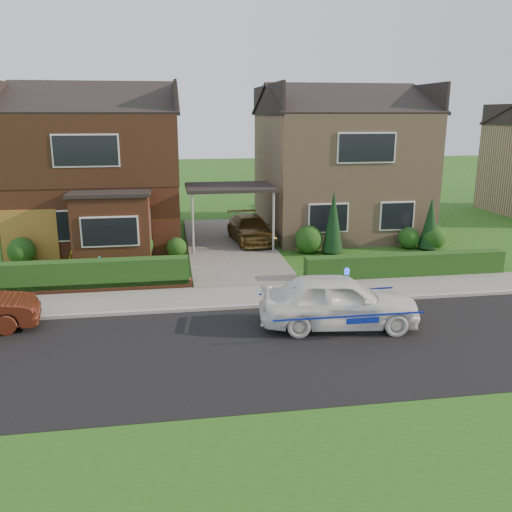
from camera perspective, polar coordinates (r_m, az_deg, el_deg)
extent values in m
plane|color=#1A4E14|center=(14.05, 2.31, -9.73)|extent=(120.00, 120.00, 0.00)
cube|color=black|center=(14.05, 2.31, -9.73)|extent=(60.00, 6.00, 0.02)
cube|color=#9E9993|center=(16.80, 0.28, -5.28)|extent=(60.00, 0.16, 0.12)
cube|color=slate|center=(17.79, -0.26, -4.16)|extent=(60.00, 2.00, 0.10)
cube|color=#1A4E14|center=(9.85, 8.41, -21.65)|extent=(60.00, 4.00, 0.01)
cube|color=#666059|center=(24.36, -2.73, 1.08)|extent=(3.80, 12.00, 0.12)
cube|color=brown|center=(26.89, -16.04, 7.98)|extent=(7.20, 8.00, 5.80)
cube|color=white|center=(23.44, -20.75, 2.94)|extent=(1.80, 0.08, 1.30)
cube|color=white|center=(23.00, -13.00, 3.31)|extent=(1.60, 0.08, 1.30)
cube|color=white|center=(22.79, -17.48, 10.54)|extent=(2.60, 0.08, 1.30)
cube|color=black|center=(26.77, -16.26, 11.06)|extent=(7.26, 8.06, 2.90)
cube|color=brown|center=(22.41, -14.94, 2.76)|extent=(3.00, 1.40, 2.70)
cube|color=black|center=(22.17, -15.18, 6.35)|extent=(3.20, 1.60, 0.14)
cube|color=#A38264|center=(27.96, 8.53, 8.63)|extent=(7.20, 8.00, 5.80)
cube|color=white|center=(23.91, 7.62, 3.99)|extent=(1.80, 0.08, 1.30)
cube|color=white|center=(25.00, 14.62, 4.11)|extent=(1.60, 0.08, 1.30)
cube|color=white|center=(24.05, 11.56, 11.10)|extent=(2.60, 0.08, 1.30)
cube|color=black|center=(23.87, -2.81, 7.25)|extent=(3.80, 3.00, 0.14)
cylinder|color=gray|center=(22.59, -6.67, 3.26)|extent=(0.10, 0.10, 2.70)
cylinder|color=gray|center=(22.97, 1.84, 3.55)|extent=(0.10, 0.10, 2.70)
cube|color=brown|center=(23.69, -22.72, 2.00)|extent=(2.20, 0.10, 2.10)
cube|color=brown|center=(18.98, -18.45, -3.30)|extent=(7.70, 0.25, 0.36)
cube|color=#193811|center=(19.18, -18.34, -3.68)|extent=(7.50, 0.55, 0.90)
cube|color=#193811|center=(20.57, 15.38, -2.21)|extent=(7.50, 0.55, 0.80)
sphere|color=#193811|center=(23.42, -23.45, 0.50)|extent=(1.08, 1.08, 1.08)
sphere|color=#193811|center=(22.48, -12.45, 1.15)|extent=(1.32, 1.32, 1.32)
sphere|color=#193811|center=(22.78, -8.36, 0.90)|extent=(0.84, 0.84, 0.84)
sphere|color=#193811|center=(23.26, 5.56, 1.74)|extent=(1.20, 1.20, 1.20)
sphere|color=#193811|center=(24.92, 15.80, 1.84)|extent=(0.96, 0.96, 0.96)
sphere|color=#193811|center=(25.08, 18.17, 1.88)|extent=(1.08, 1.08, 1.08)
cone|color=black|center=(23.20, 8.12, 3.39)|extent=(0.90, 0.90, 2.60)
cone|color=black|center=(24.87, 17.86, 3.12)|extent=(0.90, 0.90, 2.20)
imported|color=white|center=(15.31, 8.69, -4.74)|extent=(2.29, 4.59, 1.50)
sphere|color=#193FF2|center=(15.13, 9.61, -1.72)|extent=(0.17, 0.17, 0.17)
cube|color=navy|center=(14.54, 9.74, -6.12)|extent=(4.06, 0.02, 0.05)
cube|color=navy|center=(16.14, 7.74, -3.90)|extent=(4.06, 0.01, 0.05)
ellipsoid|color=black|center=(14.81, 4.28, -4.10)|extent=(0.22, 0.17, 0.21)
sphere|color=white|center=(14.76, 4.39, -4.21)|extent=(0.11, 0.11, 0.11)
sphere|color=black|center=(14.75, 4.38, -3.61)|extent=(0.13, 0.13, 0.13)
cone|color=black|center=(14.73, 4.21, -3.37)|extent=(0.04, 0.04, 0.05)
cone|color=black|center=(14.75, 4.55, -3.35)|extent=(0.04, 0.04, 0.05)
imported|color=brown|center=(24.86, -0.59, 2.89)|extent=(1.99, 4.14, 1.16)
imported|color=gray|center=(20.64, -16.09, -1.11)|extent=(0.45, 0.36, 0.75)
imported|color=gray|center=(21.71, -19.14, -0.56)|extent=(0.54, 0.50, 0.78)
imported|color=gray|center=(19.31, -8.49, -1.71)|extent=(0.58, 0.58, 0.80)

